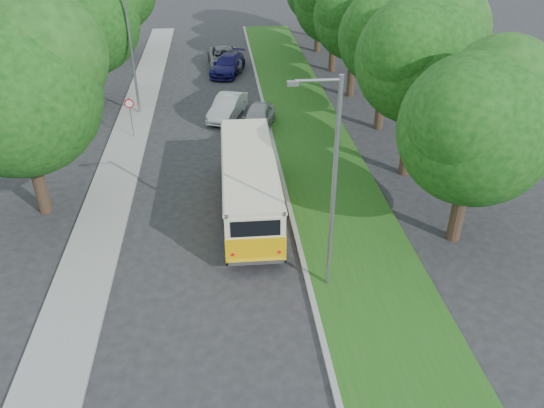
{
  "coord_description": "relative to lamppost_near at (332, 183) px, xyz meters",
  "views": [
    {
      "loc": [
        0.68,
        -17.59,
        12.75
      ],
      "look_at": [
        2.6,
        1.1,
        1.5
      ],
      "focal_mm": 35.0,
      "sensor_mm": 36.0,
      "label": 1
    }
  ],
  "objects": [
    {
      "name": "grass_verge",
      "position": [
        1.74,
        7.5,
        -4.3
      ],
      "size": [
        4.5,
        70.0,
        0.13
      ],
      "primitive_type": "cube",
      "color": "#225416",
      "rests_on": "ground"
    },
    {
      "name": "curb",
      "position": [
        -0.61,
        7.5,
        -4.29
      ],
      "size": [
        0.2,
        70.0,
        0.15
      ],
      "primitive_type": "cube",
      "color": "gray",
      "rests_on": "ground"
    },
    {
      "name": "vintage_bus",
      "position": [
        -2.43,
        5.54,
        -2.99
      ],
      "size": [
        2.5,
        9.29,
        2.75
      ],
      "primitive_type": null,
      "rotation": [
        0.0,
        0.0,
        -0.01
      ],
      "color": "#FDBD07",
      "rests_on": "ground"
    },
    {
      "name": "car_blue",
      "position": [
        -2.76,
        26.65,
        -3.65
      ],
      "size": [
        3.32,
        5.29,
        1.43
      ],
      "primitive_type": "imported",
      "rotation": [
        0.0,
        0.0,
        -0.29
      ],
      "color": "#13124F",
      "rests_on": "ground"
    },
    {
      "name": "lamppost_near",
      "position": [
        0.0,
        0.0,
        0.0
      ],
      "size": [
        1.71,
        0.16,
        8.0
      ],
      "color": "gray",
      "rests_on": "ground"
    },
    {
      "name": "treeline",
      "position": [
        -1.06,
        20.49,
        1.56
      ],
      "size": [
        24.27,
        41.91,
        9.46
      ],
      "color": "#332319",
      "rests_on": "ground"
    },
    {
      "name": "warning_sign",
      "position": [
        -8.71,
        14.48,
        -2.66
      ],
      "size": [
        0.56,
        0.1,
        2.5
      ],
      "color": "gray",
      "rests_on": "ground"
    },
    {
      "name": "lamppost_far",
      "position": [
        -8.91,
        18.5,
        -0.25
      ],
      "size": [
        1.71,
        0.16,
        7.5
      ],
      "color": "gray",
      "rests_on": "ground"
    },
    {
      "name": "car_grey",
      "position": [
        -2.99,
        28.39,
        -3.61
      ],
      "size": [
        2.82,
        5.61,
        1.52
      ],
      "primitive_type": "imported",
      "rotation": [
        0.0,
        0.0,
        0.05
      ],
      "color": "slate",
      "rests_on": "ground"
    },
    {
      "name": "ground",
      "position": [
        -4.21,
        2.5,
        -4.37
      ],
      "size": [
        120.0,
        120.0,
        0.0
      ],
      "primitive_type": "plane",
      "color": "#252527",
      "rests_on": "ground"
    },
    {
      "name": "car_silver",
      "position": [
        -1.3,
        15.06,
        -3.65
      ],
      "size": [
        2.73,
        4.52,
        1.44
      ],
      "primitive_type": "imported",
      "rotation": [
        0.0,
        0.0,
        -0.26
      ],
      "color": "#AAA9AE",
      "rests_on": "ground"
    },
    {
      "name": "sidewalk",
      "position": [
        -9.01,
        7.5,
        -4.31
      ],
      "size": [
        2.2,
        70.0,
        0.12
      ],
      "primitive_type": "cube",
      "color": "gray",
      "rests_on": "ground"
    },
    {
      "name": "car_white",
      "position": [
        -3.06,
        17.25,
        -3.67
      ],
      "size": [
        2.84,
        4.52,
        1.41
      ],
      "primitive_type": "imported",
      "rotation": [
        0.0,
        0.0,
        -0.34
      ],
      "color": "silver",
      "rests_on": "ground"
    }
  ]
}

